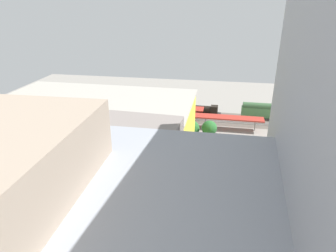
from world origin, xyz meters
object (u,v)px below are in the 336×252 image
at_px(platform_canopy_far, 132,105).
at_px(locomotive, 201,110).
at_px(parked_car_0, 178,152).
at_px(parked_car_3, 103,146).
at_px(parked_car_2, 127,149).
at_px(street_tree_0, 209,128).
at_px(passenger_coach, 266,111).
at_px(street_tree_2, 191,129).
at_px(construction_building, 100,142).
at_px(parked_car_4, 80,145).
at_px(box_truck_0, 160,145).
at_px(parked_car_5, 57,142).
at_px(parked_car_6, 37,140).
at_px(traffic_light, 172,128).
at_px(platform_canopy_near, 182,115).
at_px(street_tree_1, 178,130).
at_px(parked_car_1, 149,150).

relative_size(platform_canopy_far, locomotive, 3.55).
bearing_deg(parked_car_0, parked_car_3, 0.39).
bearing_deg(parked_car_2, street_tree_0, -160.31).
bearing_deg(passenger_coach, locomotive, 0.00).
bearing_deg(street_tree_2, construction_building, 51.75).
bearing_deg(parked_car_4, box_truck_0, -175.24).
bearing_deg(box_truck_0, parked_car_4, 4.76).
bearing_deg(parked_car_5, parked_car_6, -3.02).
height_order(parked_car_2, box_truck_0, box_truck_0).
bearing_deg(parked_car_6, traffic_light, -169.72).
relative_size(parked_car_5, street_tree_0, 0.57).
height_order(platform_canopy_near, passenger_coach, passenger_coach).
relative_size(construction_building, street_tree_0, 5.33).
relative_size(platform_canopy_near, street_tree_1, 8.45).
distance_m(platform_canopy_far, street_tree_0, 36.54).
height_order(platform_canopy_far, construction_building, construction_building).
distance_m(parked_car_5, street_tree_0, 45.60).
bearing_deg(platform_canopy_far, parked_car_0, 127.06).
height_order(platform_canopy_near, parked_car_3, platform_canopy_near).
xyz_separation_m(street_tree_2, traffic_light, (5.54, 1.22, 0.37)).
relative_size(locomotive, parked_car_0, 3.74).
relative_size(platform_canopy_near, parked_car_5, 12.14).
bearing_deg(parked_car_6, street_tree_2, -169.45).
distance_m(platform_canopy_far, locomotive, 26.09).
relative_size(parked_car_2, street_tree_1, 0.74).
distance_m(parked_car_1, parked_car_4, 20.81).
xyz_separation_m(platform_canopy_near, traffic_light, (1.23, 13.76, 0.80)).
bearing_deg(platform_canopy_far, locomotive, -170.73).
bearing_deg(parked_car_4, parked_car_5, -2.00).
relative_size(street_tree_1, street_tree_2, 0.92).
distance_m(locomotive, street_tree_1, 26.24).
bearing_deg(platform_canopy_far, parked_car_4, 75.82).
relative_size(parked_car_6, box_truck_0, 0.49).
distance_m(parked_car_6, traffic_light, 41.22).
xyz_separation_m(locomotive, parked_car_0, (3.93, 32.97, -0.98)).
height_order(platform_canopy_near, box_truck_0, platform_canopy_near).
bearing_deg(parked_car_5, box_truck_0, -176.90).
bearing_deg(parked_car_6, parked_car_3, 178.71).
bearing_deg(parked_car_2, parked_car_5, -1.47).
bearing_deg(street_tree_1, parked_car_6, 9.49).
xyz_separation_m(parked_car_1, parked_car_3, (13.88, -0.19, -0.03)).
distance_m(parked_car_2, traffic_light, 14.88).
distance_m(locomotive, box_truck_0, 32.68).
relative_size(parked_car_0, parked_car_5, 0.91).
height_order(parked_car_2, parked_car_3, parked_car_2).
distance_m(parked_car_4, traffic_light, 27.50).
distance_m(platform_canopy_near, construction_building, 39.62).
bearing_deg(parked_car_2, passenger_coach, -141.54).
bearing_deg(construction_building, platform_canopy_near, -111.01).
xyz_separation_m(platform_canopy_near, construction_building, (14.50, 36.39, 5.94)).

